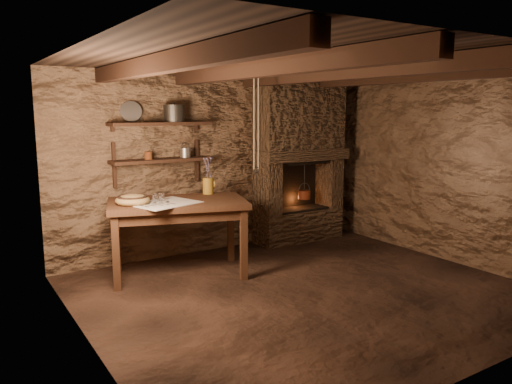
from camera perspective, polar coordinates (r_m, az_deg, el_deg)
floor at (r=5.46m, az=5.64°, el=-11.26°), size 4.50×4.50×0.00m
back_wall at (r=6.83m, az=-4.64°, el=3.30°), size 4.50×0.04×2.40m
front_wall at (r=3.82m, az=24.80°, el=-2.36°), size 4.50×0.04×2.40m
left_wall at (r=4.17m, az=-19.20°, el=-1.10°), size 0.04×4.00×2.40m
right_wall at (r=6.78m, az=20.95°, el=2.67°), size 0.04×4.00×2.40m
ceiling at (r=5.13m, az=6.08°, el=14.70°), size 4.50×4.00×0.04m
beam_far_left at (r=4.35m, az=-10.08°, el=14.37°), size 0.14×3.95×0.16m
beam_mid_left at (r=4.83m, az=1.28°, el=14.01°), size 0.14×3.95×0.16m
beam_mid_right at (r=5.45m, az=10.29°, el=13.34°), size 0.14×3.95×0.16m
beam_far_right at (r=6.17m, az=17.30°, el=12.60°), size 0.14×3.95×0.16m
shelf_lower at (r=6.32m, az=-10.80°, el=3.59°), size 1.25×0.30×0.04m
shelf_upper at (r=6.29m, az=-10.93°, el=7.67°), size 1.25×0.30×0.04m
hearth at (r=7.30m, az=4.93°, el=3.90°), size 1.43×0.51×2.30m
work_table at (r=5.90m, az=-8.87°, el=-4.87°), size 1.75×1.32×0.89m
linen_cloth at (r=5.64m, az=-10.40°, el=-1.28°), size 0.82×0.73×0.01m
pewter_cutlery_row at (r=5.62m, az=-10.32°, el=-1.21°), size 0.61×0.38×0.01m
drinking_glasses at (r=5.76m, az=-10.71°, el=-0.58°), size 0.22×0.07×0.09m
stoneware_jug at (r=6.20m, az=-5.49°, el=1.61°), size 0.17×0.17×0.46m
wooden_bowl at (r=5.67m, az=-13.92°, el=-0.93°), size 0.41×0.41×0.13m
iron_stockpot at (r=6.36m, az=-9.35°, el=8.77°), size 0.29×0.29×0.19m
tin_pan at (r=6.27m, az=-14.10°, el=8.91°), size 0.28×0.18×0.25m
small_kettle at (r=6.44m, az=-8.09°, el=4.49°), size 0.19×0.15×0.19m
rusty_tin at (r=6.25m, az=-12.19°, el=4.09°), size 0.11×0.11×0.09m
red_pot at (r=7.38m, az=5.53°, el=-0.22°), size 0.22×0.22×0.54m
hanging_ropes at (r=5.99m, az=0.02°, el=8.24°), size 0.08×0.08×1.20m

